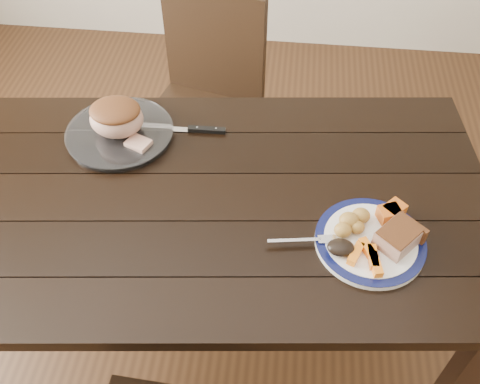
# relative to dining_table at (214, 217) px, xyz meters

# --- Properties ---
(ground) EXTENTS (4.00, 4.00, 0.00)m
(ground) POSITION_rel_dining_table_xyz_m (0.00, 0.00, -0.66)
(ground) COLOR #472B16
(ground) RESTS_ON ground
(dining_table) EXTENTS (1.69, 1.07, 0.75)m
(dining_table) POSITION_rel_dining_table_xyz_m (0.00, 0.00, 0.00)
(dining_table) COLOR black
(dining_table) RESTS_ON ground
(chair_far) EXTENTS (0.51, 0.52, 0.93)m
(chair_far) POSITION_rel_dining_table_xyz_m (-0.15, 0.74, -0.13)
(chair_far) COLOR black
(chair_far) RESTS_ON ground
(dinner_plate) EXTENTS (0.29, 0.29, 0.02)m
(dinner_plate) POSITION_rel_dining_table_xyz_m (0.43, -0.12, 0.10)
(dinner_plate) COLOR white
(dinner_plate) RESTS_ON dining_table
(plate_rim) EXTENTS (0.29, 0.29, 0.02)m
(plate_rim) POSITION_rel_dining_table_xyz_m (0.43, -0.12, 0.11)
(plate_rim) COLOR #0C103D
(plate_rim) RESTS_ON dinner_plate
(serving_platter) EXTENTS (0.33, 0.33, 0.02)m
(serving_platter) POSITION_rel_dining_table_xyz_m (-0.33, 0.22, 0.10)
(serving_platter) COLOR white
(serving_platter) RESTS_ON dining_table
(pork_slice) EXTENTS (0.13, 0.13, 0.05)m
(pork_slice) POSITION_rel_dining_table_xyz_m (0.50, -0.12, 0.14)
(pork_slice) COLOR tan
(pork_slice) RESTS_ON dinner_plate
(roasted_potatoes) EXTENTS (0.10, 0.10, 0.04)m
(roasted_potatoes) POSITION_rel_dining_table_xyz_m (0.38, -0.09, 0.13)
(roasted_potatoes) COLOR gold
(roasted_potatoes) RESTS_ON dinner_plate
(carrot_batons) EXTENTS (0.09, 0.11, 0.02)m
(carrot_batons) POSITION_rel_dining_table_xyz_m (0.42, -0.18, 0.12)
(carrot_batons) COLOR orange
(carrot_batons) RESTS_ON dinner_plate
(pumpkin_wedges) EXTENTS (0.08, 0.08, 0.04)m
(pumpkin_wedges) POSITION_rel_dining_table_xyz_m (0.49, -0.04, 0.13)
(pumpkin_wedges) COLOR orange
(pumpkin_wedges) RESTS_ON dinner_plate
(dark_mushroom) EXTENTS (0.07, 0.05, 0.03)m
(dark_mushroom) POSITION_rel_dining_table_xyz_m (0.35, -0.17, 0.13)
(dark_mushroom) COLOR black
(dark_mushroom) RESTS_ON dinner_plate
(fork) EXTENTS (0.18, 0.05, 0.00)m
(fork) POSITION_rel_dining_table_xyz_m (0.27, -0.14, 0.11)
(fork) COLOR silver
(fork) RESTS_ON dinner_plate
(roast_joint) EXTENTS (0.17, 0.14, 0.11)m
(roast_joint) POSITION_rel_dining_table_xyz_m (-0.33, 0.22, 0.16)
(roast_joint) COLOR tan
(roast_joint) RESTS_ON serving_platter
(cut_slice) EXTENTS (0.09, 0.08, 0.02)m
(cut_slice) POSITION_rel_dining_table_xyz_m (-0.25, 0.17, 0.12)
(cut_slice) COLOR tan
(cut_slice) RESTS_ON serving_platter
(carving_knife) EXTENTS (0.32, 0.03, 0.01)m
(carving_knife) POSITION_rel_dining_table_xyz_m (-0.10, 0.27, 0.10)
(carving_knife) COLOR silver
(carving_knife) RESTS_ON dining_table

